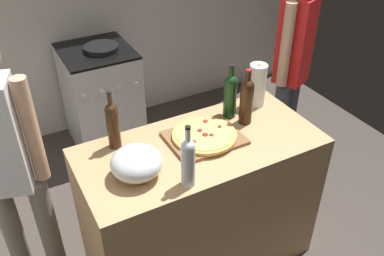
{
  "coord_description": "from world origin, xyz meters",
  "views": [
    {
      "loc": [
        -0.98,
        -0.95,
        2.28
      ],
      "look_at": [
        -0.07,
        0.74,
        0.96
      ],
      "focal_mm": 39.21,
      "sensor_mm": 36.0,
      "label": 1
    }
  ],
  "objects": [
    {
      "name": "wine_bottle_green",
      "position": [
        -0.48,
        0.84,
        1.06
      ],
      "size": [
        0.07,
        0.07,
        0.34
      ],
      "color": "#331E0F",
      "rests_on": "counter"
    },
    {
      "name": "counter",
      "position": [
        -0.07,
        0.64,
        0.46
      ],
      "size": [
        1.35,
        0.64,
        0.91
      ],
      "primitive_type": "cube",
      "color": "tan",
      "rests_on": "ground_plane"
    },
    {
      "name": "person_in_stripes",
      "position": [
        -1.01,
        0.91,
        0.92
      ],
      "size": [
        0.35,
        0.25,
        1.62
      ],
      "color": "slate",
      "rests_on": "ground_plane"
    },
    {
      "name": "mixing_bowl",
      "position": [
        -0.46,
        0.56,
        0.99
      ],
      "size": [
        0.26,
        0.26,
        0.16
      ],
      "color": "#B2B2B7",
      "rests_on": "counter"
    },
    {
      "name": "wine_bottle_dark",
      "position": [
        0.27,
        0.71,
        1.07
      ],
      "size": [
        0.08,
        0.08,
        0.34
      ],
      "color": "#331E0F",
      "rests_on": "counter"
    },
    {
      "name": "paper_towel_roll",
      "position": [
        0.45,
        0.84,
        1.05
      ],
      "size": [
        0.11,
        0.11,
        0.27
      ],
      "color": "white",
      "rests_on": "counter"
    },
    {
      "name": "ground_plane",
      "position": [
        0.0,
        1.26,
        -0.01
      ],
      "size": [
        4.26,
        3.12,
        0.02
      ],
      "primitive_type": "cube",
      "color": "#3F3833"
    },
    {
      "name": "wine_bottle_amber",
      "position": [
        0.23,
        0.81,
        1.06
      ],
      "size": [
        0.08,
        0.08,
        0.33
      ],
      "color": "#143819",
      "rests_on": "counter"
    },
    {
      "name": "wine_bottle_clear",
      "position": [
        -0.27,
        0.39,
        1.06
      ],
      "size": [
        0.07,
        0.07,
        0.34
      ],
      "color": "silver",
      "rests_on": "counter"
    },
    {
      "name": "stove",
      "position": [
        -0.17,
        2.17,
        0.45
      ],
      "size": [
        0.56,
        0.63,
        0.93
      ],
      "color": "#B7B7BC",
      "rests_on": "ground_plane"
    },
    {
      "name": "cutting_board",
      "position": [
        -0.02,
        0.67,
        0.92
      ],
      "size": [
        0.4,
        0.32,
        0.02
      ],
      "primitive_type": "cube",
      "color": "brown",
      "rests_on": "counter"
    },
    {
      "name": "pizza",
      "position": [
        -0.02,
        0.67,
        0.94
      ],
      "size": [
        0.36,
        0.36,
        0.03
      ],
      "color": "tan",
      "rests_on": "cutting_board"
    },
    {
      "name": "person_in_red",
      "position": [
        0.95,
        1.11,
        0.95
      ],
      "size": [
        0.35,
        0.27,
        1.66
      ],
      "color": "#383D4C",
      "rests_on": "ground_plane"
    }
  ]
}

